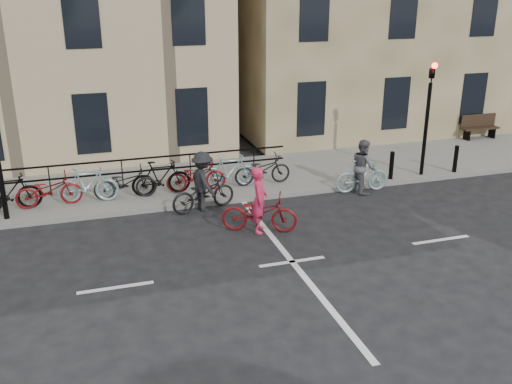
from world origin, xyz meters
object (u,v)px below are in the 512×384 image
object	(u,v)px
traffic_light	(428,105)
cyclist_grey	(363,171)
bench	(479,126)
cyclist_pink	(259,209)
cyclist_dark	(203,188)

from	to	relation	value
traffic_light	cyclist_grey	world-z (taller)	traffic_light
bench	cyclist_grey	size ratio (longest dim) A/B	0.92
traffic_light	cyclist_pink	size ratio (longest dim) A/B	1.89
traffic_light	bench	size ratio (longest dim) A/B	2.44
cyclist_grey	cyclist_dark	bearing A→B (deg)	92.92
cyclist_grey	cyclist_pink	bearing A→B (deg)	118.53
bench	cyclist_grey	bearing A→B (deg)	-151.57
cyclist_pink	cyclist_grey	size ratio (longest dim) A/B	1.19
cyclist_dark	cyclist_grey	bearing A→B (deg)	-104.08
bench	cyclist_dark	size ratio (longest dim) A/B	0.79
bench	cyclist_pink	bearing A→B (deg)	-152.49
cyclist_pink	cyclist_dark	bearing A→B (deg)	51.65
cyclist_pink	cyclist_dark	xyz separation A→B (m)	(-1.06, 1.88, 0.07)
traffic_light	cyclist_grey	distance (m)	3.09
bench	traffic_light	bearing A→B (deg)	-144.75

